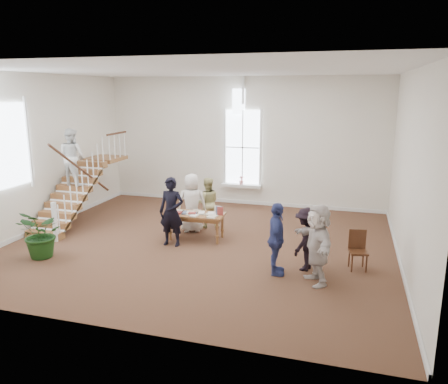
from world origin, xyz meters
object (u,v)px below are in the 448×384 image
(library_table, at_px, (196,216))
(woman_cluster_b, at_px, (306,239))
(person_yellow, at_px, (207,203))
(police_officer, at_px, (171,212))
(floor_plant, at_px, (42,234))
(woman_cluster_c, at_px, (317,244))
(side_chair, at_px, (358,248))
(woman_cluster_a, at_px, (276,239))
(elderly_woman, at_px, (192,203))

(library_table, bearing_deg, woman_cluster_b, -25.23)
(person_yellow, xyz_separation_m, woman_cluster_b, (3.16, -2.40, -0.03))
(police_officer, height_order, floor_plant, police_officer)
(person_yellow, bearing_deg, floor_plant, 27.77)
(woman_cluster_c, relative_size, floor_plant, 1.43)
(woman_cluster_b, relative_size, side_chair, 1.60)
(library_table, distance_m, floor_plant, 3.93)
(woman_cluster_a, bearing_deg, person_yellow, 32.55)
(police_officer, height_order, woman_cluster_c, police_officer)
(woman_cluster_a, relative_size, woman_cluster_b, 1.12)
(police_officer, xyz_separation_m, woman_cluster_c, (3.86, -1.30, -0.05))
(elderly_woman, height_order, woman_cluster_b, elderly_woman)
(police_officer, distance_m, elderly_woman, 1.26)
(library_table, height_order, woman_cluster_a, woman_cluster_a)
(elderly_woman, relative_size, person_yellow, 1.13)
(woman_cluster_b, height_order, floor_plant, woman_cluster_b)
(library_table, xyz_separation_m, person_yellow, (-0.05, 1.10, 0.11))
(woman_cluster_a, relative_size, woman_cluster_c, 0.94)
(police_officer, bearing_deg, floor_plant, -147.87)
(elderly_woman, bearing_deg, police_officer, 67.97)
(library_table, height_order, person_yellow, person_yellow)
(woman_cluster_a, relative_size, floor_plant, 1.35)
(woman_cluster_c, bearing_deg, library_table, -145.77)
(elderly_woman, height_order, person_yellow, elderly_woman)
(floor_plant, bearing_deg, elderly_woman, 47.01)
(library_table, bearing_deg, police_officer, -127.53)
(elderly_woman, bearing_deg, woman_cluster_b, 133.81)
(woman_cluster_b, bearing_deg, woman_cluster_a, -35.89)
(police_officer, xyz_separation_m, person_yellow, (0.40, 1.75, -0.16))
(police_officer, xyz_separation_m, floor_plant, (-2.68, -1.73, -0.31))
(library_table, height_order, elderly_woman, elderly_woman)
(person_yellow, height_order, woman_cluster_b, person_yellow)
(elderly_woman, height_order, woman_cluster_a, elderly_woman)
(library_table, bearing_deg, elderly_woman, 117.59)
(police_officer, distance_m, woman_cluster_c, 4.07)
(woman_cluster_c, height_order, floor_plant, woman_cluster_c)
(library_table, distance_m, person_yellow, 1.11)
(police_officer, height_order, woman_cluster_b, police_officer)
(side_chair, bearing_deg, person_yellow, 142.66)
(floor_plant, relative_size, side_chair, 1.33)
(elderly_woman, relative_size, side_chair, 1.87)
(police_officer, xyz_separation_m, side_chair, (4.70, -0.25, -0.41))
(library_table, distance_m, side_chair, 4.35)
(library_table, relative_size, person_yellow, 1.04)
(elderly_woman, xyz_separation_m, person_yellow, (0.30, 0.50, -0.10))
(elderly_woman, xyz_separation_m, woman_cluster_b, (3.46, -1.90, -0.12))
(library_table, distance_m, elderly_woman, 0.73)
(person_yellow, height_order, side_chair, person_yellow)
(police_officer, bearing_deg, woman_cluster_b, -11.05)
(woman_cluster_c, distance_m, side_chair, 1.40)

